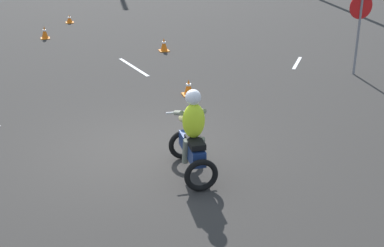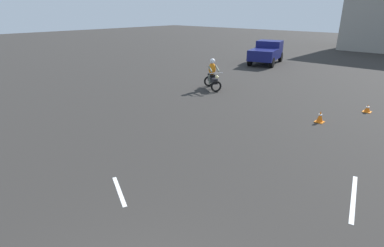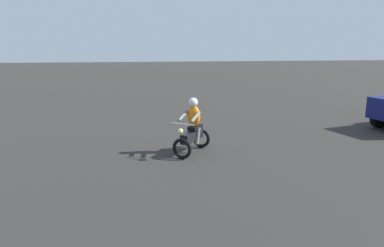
{
  "view_description": "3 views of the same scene",
  "coord_description": "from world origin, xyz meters",
  "px_view_note": "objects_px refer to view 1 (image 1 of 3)",
  "views": [
    {
      "loc": [
        -1.65,
        -9.67,
        4.6
      ],
      "look_at": [
        0.71,
        -1.27,
        1.0
      ],
      "focal_mm": 50.0,
      "sensor_mm": 36.0,
      "label": 1
    },
    {
      "loc": [
        2.05,
        -1.06,
        4.14
      ],
      "look_at": [
        -3.63,
        5.19,
        0.9
      ],
      "focal_mm": 28.0,
      "sensor_mm": 36.0,
      "label": 2
    },
    {
      "loc": [
        2.69,
        10.17,
        3.26
      ],
      "look_at": [
        -7.97,
        11.66,
        0.9
      ],
      "focal_mm": 35.0,
      "sensor_mm": 36.0,
      "label": 3
    }
  ],
  "objects_px": {
    "traffic_cone_near_right": "(189,88)",
    "traffic_cone_mid_center": "(164,45)",
    "motorcycle_rider_foreground": "(192,138)",
    "stop_sign": "(360,18)",
    "traffic_cone_mid_left": "(45,33)",
    "traffic_cone_near_left": "(69,19)"
  },
  "relations": [
    {
      "from": "motorcycle_rider_foreground",
      "to": "stop_sign",
      "type": "bearing_deg",
      "value": 39.02
    },
    {
      "from": "traffic_cone_near_left",
      "to": "traffic_cone_near_right",
      "type": "bearing_deg",
      "value": -76.74
    },
    {
      "from": "traffic_cone_near_right",
      "to": "traffic_cone_mid_left",
      "type": "height_order",
      "value": "traffic_cone_mid_left"
    },
    {
      "from": "traffic_cone_mid_center",
      "to": "stop_sign",
      "type": "bearing_deg",
      "value": -40.42
    },
    {
      "from": "traffic_cone_mid_center",
      "to": "motorcycle_rider_foreground",
      "type": "bearing_deg",
      "value": -99.57
    },
    {
      "from": "stop_sign",
      "to": "traffic_cone_mid_center",
      "type": "xyz_separation_m",
      "value": [
        -4.73,
        4.03,
        -1.42
      ]
    },
    {
      "from": "traffic_cone_near_right",
      "to": "traffic_cone_mid_center",
      "type": "xyz_separation_m",
      "value": [
        0.38,
        4.52,
        0.01
      ]
    },
    {
      "from": "stop_sign",
      "to": "traffic_cone_mid_center",
      "type": "bearing_deg",
      "value": 139.58
    },
    {
      "from": "traffic_cone_near_left",
      "to": "stop_sign",
      "type": "bearing_deg",
      "value": -51.97
    },
    {
      "from": "traffic_cone_near_right",
      "to": "traffic_cone_mid_left",
      "type": "bearing_deg",
      "value": 114.68
    },
    {
      "from": "stop_sign",
      "to": "traffic_cone_mid_center",
      "type": "height_order",
      "value": "stop_sign"
    },
    {
      "from": "traffic_cone_near_left",
      "to": "traffic_cone_mid_center",
      "type": "relative_size",
      "value": 0.74
    },
    {
      "from": "traffic_cone_near_left",
      "to": "traffic_cone_mid_left",
      "type": "distance_m",
      "value": 2.81
    },
    {
      "from": "traffic_cone_mid_left",
      "to": "traffic_cone_mid_center",
      "type": "bearing_deg",
      "value": -37.59
    },
    {
      "from": "traffic_cone_near_right",
      "to": "traffic_cone_mid_center",
      "type": "bearing_deg",
      "value": 85.15
    },
    {
      "from": "motorcycle_rider_foreground",
      "to": "traffic_cone_near_right",
      "type": "bearing_deg",
      "value": 77.2
    },
    {
      "from": "traffic_cone_near_right",
      "to": "traffic_cone_mid_center",
      "type": "height_order",
      "value": "traffic_cone_mid_center"
    },
    {
      "from": "traffic_cone_mid_center",
      "to": "traffic_cone_mid_left",
      "type": "height_order",
      "value": "traffic_cone_mid_left"
    },
    {
      "from": "traffic_cone_near_right",
      "to": "motorcycle_rider_foreground",
      "type": "bearing_deg",
      "value": -104.43
    },
    {
      "from": "traffic_cone_mid_center",
      "to": "traffic_cone_near_right",
      "type": "bearing_deg",
      "value": -94.85
    },
    {
      "from": "motorcycle_rider_foreground",
      "to": "stop_sign",
      "type": "height_order",
      "value": "stop_sign"
    },
    {
      "from": "motorcycle_rider_foreground",
      "to": "traffic_cone_mid_center",
      "type": "bearing_deg",
      "value": 82.07
    }
  ]
}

